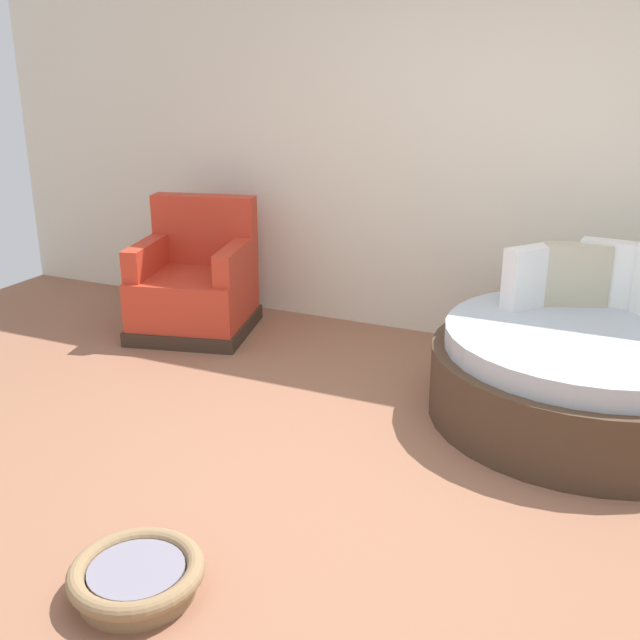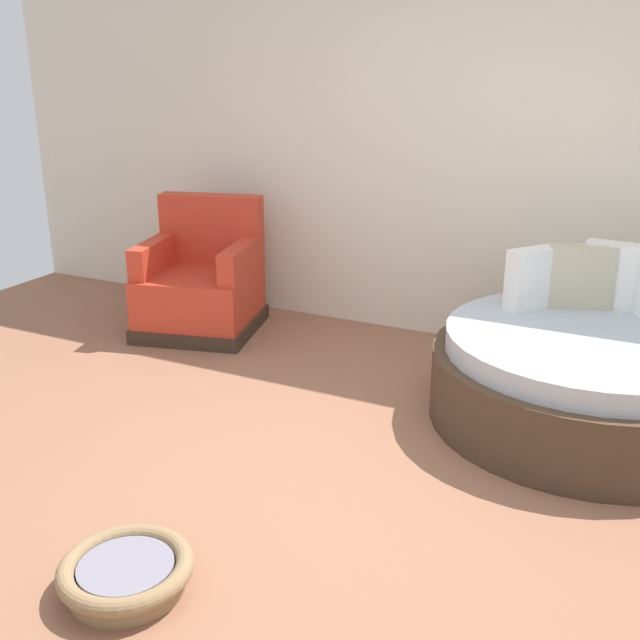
% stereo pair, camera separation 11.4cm
% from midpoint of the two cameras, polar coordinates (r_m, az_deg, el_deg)
% --- Properties ---
extents(ground_plane, '(8.00, 8.00, 0.02)m').
position_cam_midpoint_polar(ground_plane, '(3.60, 3.49, -13.02)').
color(ground_plane, '#936047').
extents(back_wall, '(8.00, 0.12, 2.63)m').
position_cam_midpoint_polar(back_wall, '(5.24, 13.72, 12.22)').
color(back_wall, silver).
rests_on(back_wall, ground_plane).
extents(round_daybed, '(1.70, 1.70, 0.92)m').
position_cam_midpoint_polar(round_daybed, '(4.41, 20.31, -3.74)').
color(round_daybed, '#473323').
rests_on(round_daybed, ground_plane).
extents(red_armchair, '(0.97, 0.97, 0.94)m').
position_cam_midpoint_polar(red_armchair, '(5.57, -8.25, 2.62)').
color(red_armchair, '#38281E').
rests_on(red_armchair, ground_plane).
extents(pet_basket, '(0.51, 0.51, 0.13)m').
position_cam_midpoint_polar(pet_basket, '(3.08, -13.21, -17.95)').
color(pet_basket, '#8E704C').
rests_on(pet_basket, ground_plane).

